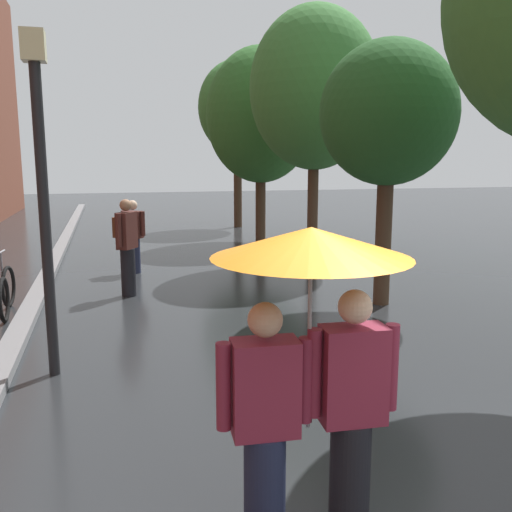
# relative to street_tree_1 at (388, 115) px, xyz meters

# --- Properties ---
(kerb_strip) EXTENTS (0.30, 36.00, 0.12)m
(kerb_strip) POSITION_rel_street_tree_1_xyz_m (-5.73, 4.13, -3.09)
(kerb_strip) COLOR slate
(kerb_strip) RESTS_ON ground
(street_tree_1) EXTENTS (2.22, 2.22, 4.34)m
(street_tree_1) POSITION_rel_street_tree_1_xyz_m (0.00, 0.00, 0.00)
(street_tree_1) COLOR #473323
(street_tree_1) RESTS_ON ground
(street_tree_2) EXTENTS (2.96, 2.96, 5.84)m
(street_tree_2) POSITION_rel_street_tree_1_xyz_m (0.20, 3.83, 0.86)
(street_tree_2) COLOR #473323
(street_tree_2) RESTS_ON ground
(street_tree_3) EXTENTS (3.19, 3.19, 5.66)m
(street_tree_3) POSITION_rel_street_tree_1_xyz_m (-0.01, 7.60, 0.55)
(street_tree_3) COLOR #473323
(street_tree_3) RESTS_ON ground
(street_tree_4) EXTENTS (2.78, 2.78, 5.91)m
(street_tree_4) POSITION_rel_street_tree_1_xyz_m (0.17, 11.32, 1.08)
(street_tree_4) COLOR #473323
(street_tree_4) RESTS_ON ground
(couple_under_umbrella) EXTENTS (1.19, 1.19, 2.05)m
(couple_under_umbrella) POSITION_rel_street_tree_1_xyz_m (-3.32, -5.30, -1.75)
(couple_under_umbrella) COLOR #1E233D
(couple_under_umbrella) RESTS_ON ground
(street_lamp_post) EXTENTS (0.24, 0.24, 3.76)m
(street_lamp_post) POSITION_rel_street_tree_1_xyz_m (-5.13, -1.87, -0.92)
(street_lamp_post) COLOR black
(street_lamp_post) RESTS_ON ground
(pedestrian_walking_midground) EXTENTS (0.45, 0.51, 1.75)m
(pedestrian_walking_midground) POSITION_rel_street_tree_1_xyz_m (-4.15, 1.70, -2.22)
(pedestrian_walking_midground) COLOR black
(pedestrian_walking_midground) RESTS_ON ground
(pedestrian_walking_far) EXTENTS (0.49, 0.42, 1.58)m
(pedestrian_walking_far) POSITION_rel_street_tree_1_xyz_m (-3.93, 3.77, -2.34)
(pedestrian_walking_far) COLOR #1E233D
(pedestrian_walking_far) RESTS_ON ground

